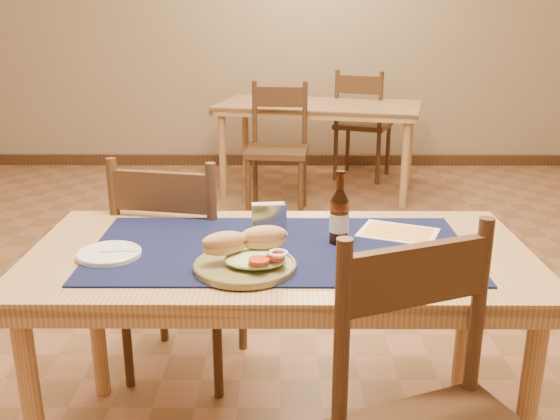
{
  "coord_description": "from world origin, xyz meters",
  "views": [
    {
      "loc": [
        0.01,
        -2.67,
        1.48
      ],
      "look_at": [
        0.0,
        -0.7,
        0.85
      ],
      "focal_mm": 40.0,
      "sensor_mm": 36.0,
      "label": 1
    }
  ],
  "objects_px": {
    "chair_main_far": "(181,263)",
    "napkin_holder": "(269,220)",
    "sandwich_plate": "(247,258)",
    "beer_bottle": "(339,217)",
    "main_table": "(280,273)",
    "back_table": "(319,113)"
  },
  "relations": [
    {
      "from": "main_table",
      "to": "sandwich_plate",
      "type": "relative_size",
      "value": 5.27
    },
    {
      "from": "chair_main_far",
      "to": "beer_bottle",
      "type": "distance_m",
      "value": 0.81
    },
    {
      "from": "sandwich_plate",
      "to": "napkin_holder",
      "type": "bearing_deg",
      "value": 78.82
    },
    {
      "from": "back_table",
      "to": "beer_bottle",
      "type": "bearing_deg",
      "value": -92.07
    },
    {
      "from": "back_table",
      "to": "sandwich_plate",
      "type": "xyz_separation_m",
      "value": [
        -0.41,
        -3.5,
        0.12
      ]
    },
    {
      "from": "beer_bottle",
      "to": "napkin_holder",
      "type": "height_order",
      "value": "beer_bottle"
    },
    {
      "from": "main_table",
      "to": "sandwich_plate",
      "type": "bearing_deg",
      "value": -118.87
    },
    {
      "from": "beer_bottle",
      "to": "chair_main_far",
      "type": "bearing_deg",
      "value": 144.18
    },
    {
      "from": "back_table",
      "to": "chair_main_far",
      "type": "height_order",
      "value": "chair_main_far"
    },
    {
      "from": "main_table",
      "to": "back_table",
      "type": "height_order",
      "value": "same"
    },
    {
      "from": "beer_bottle",
      "to": "napkin_holder",
      "type": "relative_size",
      "value": 1.89
    },
    {
      "from": "sandwich_plate",
      "to": "napkin_holder",
      "type": "relative_size",
      "value": 2.37
    },
    {
      "from": "main_table",
      "to": "back_table",
      "type": "relative_size",
      "value": 0.89
    },
    {
      "from": "chair_main_far",
      "to": "napkin_holder",
      "type": "distance_m",
      "value": 0.6
    },
    {
      "from": "beer_bottle",
      "to": "sandwich_plate",
      "type": "bearing_deg",
      "value": -142.89
    },
    {
      "from": "main_table",
      "to": "beer_bottle",
      "type": "distance_m",
      "value": 0.27
    },
    {
      "from": "chair_main_far",
      "to": "napkin_holder",
      "type": "bearing_deg",
      "value": -44.01
    },
    {
      "from": "main_table",
      "to": "sandwich_plate",
      "type": "xyz_separation_m",
      "value": [
        -0.09,
        -0.17,
        0.12
      ]
    },
    {
      "from": "back_table",
      "to": "napkin_holder",
      "type": "bearing_deg",
      "value": -96.18
    },
    {
      "from": "chair_main_far",
      "to": "sandwich_plate",
      "type": "xyz_separation_m",
      "value": [
        0.31,
        -0.65,
        0.29
      ]
    },
    {
      "from": "napkin_holder",
      "to": "beer_bottle",
      "type": "bearing_deg",
      "value": -18.21
    },
    {
      "from": "main_table",
      "to": "beer_bottle",
      "type": "xyz_separation_m",
      "value": [
        0.19,
        0.05,
        0.18
      ]
    }
  ]
}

